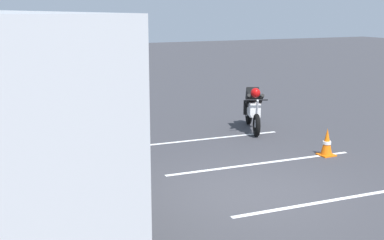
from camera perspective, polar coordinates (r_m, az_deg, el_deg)
The scene contains 10 objects.
ground_plane at distance 9.48m, azimuth 6.09°, elevation -8.09°, with size 80.00×80.00×0.00m, color #38383D.
spectator_far_left at distance 7.61m, azimuth -9.68°, elevation -4.70°, with size 0.58×0.35×1.81m.
spectator_left at distance 8.68m, azimuth -10.00°, elevation -2.77°, with size 0.58×0.34×1.78m.
spectator_centre at distance 9.59m, azimuth -10.88°, elevation -1.45°, with size 0.57×0.32×1.76m.
parked_motorcycle_silver at distance 9.66m, azimuth -15.20°, elevation -5.07°, with size 2.04×0.66×0.99m.
stunt_motorcycle at distance 14.19m, azimuth 6.72°, elevation 1.29°, with size 1.94×0.98×1.23m.
traffic_cone at distance 12.11m, azimuth 14.64°, elevation -2.41°, with size 0.34×0.34×0.63m.
bay_line_c at distance 9.51m, azimuth 15.69°, elevation -8.42°, with size 0.27×4.14×0.01m.
bay_line_d at distance 11.32m, azimuth 7.77°, elevation -4.73°, with size 0.28×4.47×0.01m.
bay_line_e at distance 13.32m, azimuth 2.19°, elevation -2.03°, with size 0.26×3.78×0.01m.
Camera 1 is at (-7.59, 4.65, 3.28)m, focal length 48.41 mm.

